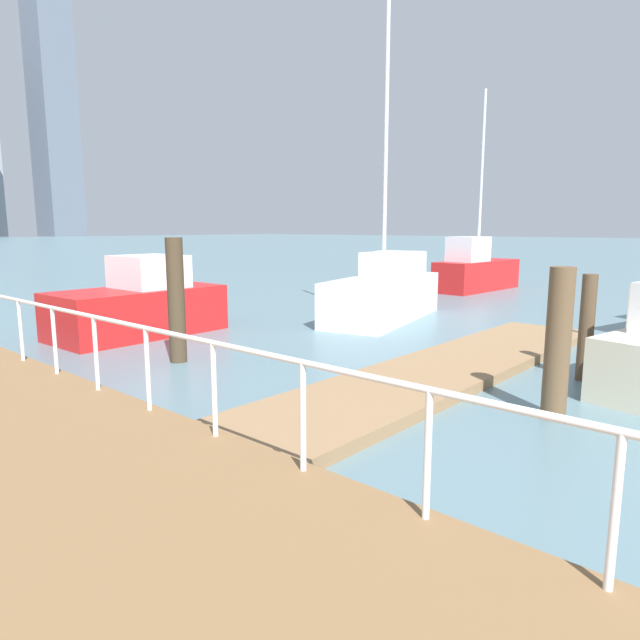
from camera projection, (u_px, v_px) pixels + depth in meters
name	position (u px, v px, depth m)	size (l,w,h in m)	color
ground_plane	(51.00, 320.00, 16.18)	(300.00, 300.00, 0.00)	slate
floating_dock	(441.00, 371.00, 10.10)	(11.08, 2.00, 0.18)	#93704C
boardwalk_railing	(178.00, 355.00, 6.45)	(0.06, 25.34, 1.08)	white
dock_piling_0	(176.00, 301.00, 11.01)	(0.34, 0.34, 2.48)	#473826
dock_piling_1	(558.00, 344.00, 7.72)	(0.34, 0.34, 2.15)	brown
dock_piling_3	(586.00, 328.00, 9.71)	(0.25, 0.25, 1.88)	brown
moored_boat_0	(475.00, 270.00, 23.75)	(4.90, 1.76, 8.25)	red
moored_boat_2	(385.00, 292.00, 16.30)	(5.36, 2.95, 8.99)	white
moored_boat_4	(140.00, 305.00, 13.93)	(4.17, 2.13, 1.98)	red
skyline_tower_7	(53.00, 111.00, 162.82)	(10.24, 10.34, 72.81)	slate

